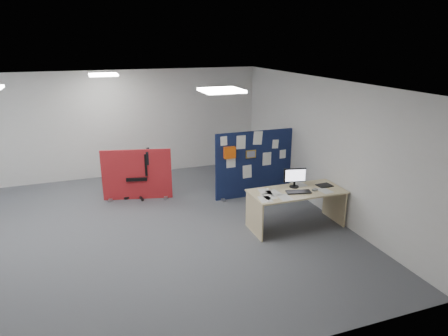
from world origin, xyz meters
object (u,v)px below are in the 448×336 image
object	(u,v)px
office_chair	(142,171)
main_desk	(295,198)
navy_divider	(253,164)
red_divider	(137,175)
monitor_main	(295,177)

from	to	relation	value
office_chair	main_desk	bearing A→B (deg)	-32.74
navy_divider	red_divider	xyz separation A→B (m)	(-2.49, 0.69, -0.20)
red_divider	office_chair	size ratio (longest dim) A/B	1.39
navy_divider	main_desk	distance (m)	1.70
main_desk	monitor_main	xyz separation A→B (m)	(0.04, 0.14, 0.38)
main_desk	navy_divider	bearing A→B (deg)	94.19
office_chair	red_divider	bearing A→B (deg)	-124.45
navy_divider	office_chair	size ratio (longest dim) A/B	1.70
main_desk	office_chair	world-z (taller)	office_chair
monitor_main	red_divider	bearing A→B (deg)	152.29
navy_divider	monitor_main	world-z (taller)	navy_divider
red_divider	navy_divider	bearing A→B (deg)	-1.99
main_desk	office_chair	size ratio (longest dim) A/B	1.66
monitor_main	navy_divider	bearing A→B (deg)	108.63
main_desk	office_chair	distance (m)	3.52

